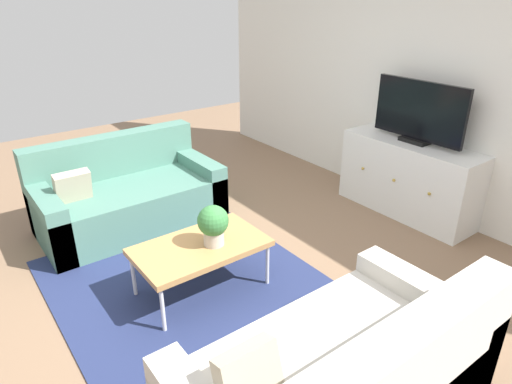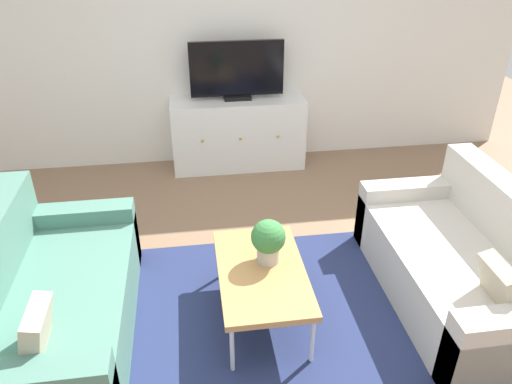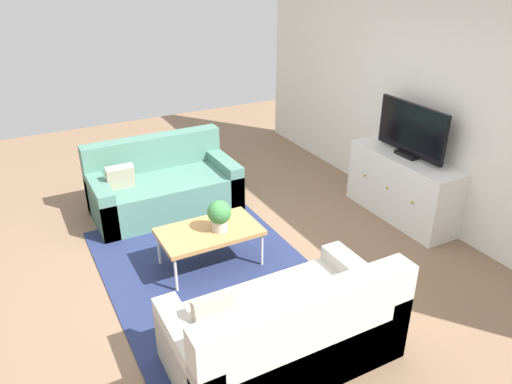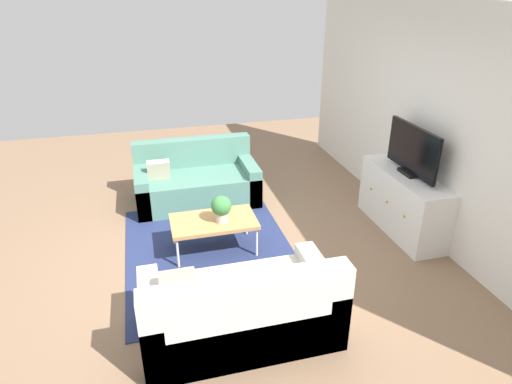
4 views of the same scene
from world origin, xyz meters
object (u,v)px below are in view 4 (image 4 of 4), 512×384
object	(u,v)px
couch_right_side	(241,314)
coffee_table	(214,222)
flat_screen_tv	(412,151)
potted_plant	(221,208)
couch_left_side	(196,181)
tv_console	(403,202)

from	to	relation	value
couch_right_side	coffee_table	world-z (taller)	couch_right_side
couch_right_side	flat_screen_tv	bearing A→B (deg)	119.61
potted_plant	flat_screen_tv	size ratio (longest dim) A/B	0.33
potted_plant	couch_left_side	bearing A→B (deg)	-175.86
couch_right_side	tv_console	bearing A→B (deg)	119.82
tv_console	flat_screen_tv	size ratio (longest dim) A/B	1.47
couch_left_side	couch_right_side	xyz separation A→B (m)	(2.87, 0.00, 0.00)
coffee_table	tv_console	world-z (taller)	tv_console
couch_left_side	couch_right_side	bearing A→B (deg)	0.00
coffee_table	tv_console	bearing A→B (deg)	87.33
flat_screen_tv	coffee_table	bearing A→B (deg)	-92.65
couch_left_side	couch_right_side	size ratio (longest dim) A/B	1.00
potted_plant	tv_console	distance (m)	2.28
potted_plant	flat_screen_tv	world-z (taller)	flat_screen_tv
couch_right_side	potted_plant	world-z (taller)	couch_right_side
couch_left_side	flat_screen_tv	world-z (taller)	flat_screen_tv
coffee_table	flat_screen_tv	bearing A→B (deg)	87.35
couch_left_side	potted_plant	size ratio (longest dim) A/B	5.38
couch_left_side	couch_right_side	distance (m)	2.87
couch_right_side	flat_screen_tv	world-z (taller)	flat_screen_tv
couch_left_side	coffee_table	size ratio (longest dim) A/B	1.73
tv_console	flat_screen_tv	distance (m)	0.68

